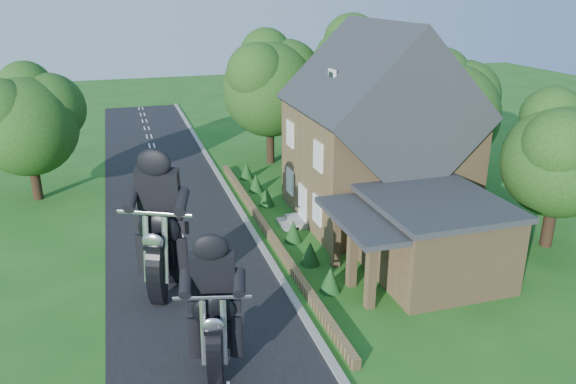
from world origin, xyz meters
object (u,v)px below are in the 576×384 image
object	(u,v)px
garden_wall	(268,232)
house	(377,137)
motorcycle_lead	(217,352)
annex	(430,236)
motorcycle_follow	(166,273)

from	to	relation	value
garden_wall	house	bearing A→B (deg)	9.17
house	motorcycle_lead	distance (m)	15.43
annex	motorcycle_lead	world-z (taller)	annex
garden_wall	annex	world-z (taller)	annex
annex	motorcycle_lead	xyz separation A→B (m)	(-9.89, -3.90, -1.03)
house	motorcycle_lead	xyz separation A→B (m)	(-10.52, -10.70, -3.60)
house	motorcycle_lead	size ratio (longest dim) A/B	6.44
annex	motorcycle_lead	size ratio (longest dim) A/B	4.43
motorcycle_lead	motorcycle_follow	xyz separation A→B (m)	(-1.07, 5.46, 0.18)
motorcycle_lead	annex	bearing A→B (deg)	-144.21
garden_wall	annex	bearing A→B (deg)	-46.16
house	motorcycle_lead	world-z (taller)	house
house	motorcycle_follow	distance (m)	13.17
garden_wall	motorcycle_lead	world-z (taller)	motorcycle_lead
annex	motorcycle_follow	world-z (taller)	annex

